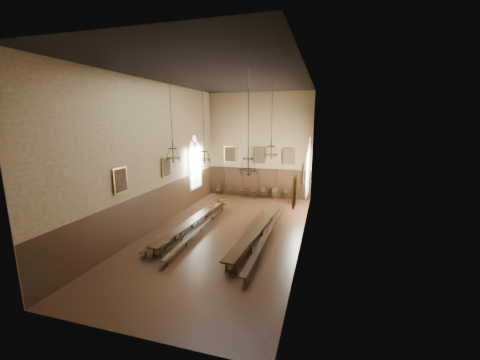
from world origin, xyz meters
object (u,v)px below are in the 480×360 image
at_px(table_left, 195,223).
at_px(chair_0, 218,192).
at_px(chair_2, 241,193).
at_px(bench_left_inner, 201,227).
at_px(chair_3, 252,194).
at_px(chair_4, 262,195).
at_px(chandelier_back_left, 204,154).
at_px(chair_1, 230,192).
at_px(chandelier_front_right, 248,163).
at_px(table_right, 259,231).
at_px(chair_6, 285,197).
at_px(bench_right_outer, 268,233).
at_px(chair_5, 275,196).
at_px(chandelier_front_left, 173,152).
at_px(bench_right_inner, 249,230).
at_px(chandelier_back_right, 271,150).
at_px(bench_left_outer, 186,224).

height_order(table_left, chair_0, chair_0).
bearing_deg(chair_2, bench_left_inner, -75.32).
xyz_separation_m(chair_2, chair_3, (1.06, -0.01, -0.00)).
relative_size(chair_4, chandelier_back_left, 0.20).
xyz_separation_m(chair_1, chandelier_front_right, (4.57, -10.95, 4.37)).
relative_size(table_right, chair_6, 10.67).
relative_size(bench_right_outer, chair_5, 10.64).
bearing_deg(chandelier_front_left, chair_3, 80.83).
height_order(chair_2, chair_5, chair_5).
distance_m(bench_right_inner, bench_right_outer, 1.22).
bearing_deg(chair_5, chair_4, 158.42).
bearing_deg(bench_right_inner, chair_1, 115.43).
bearing_deg(bench_left_inner, table_right, 1.88).
xyz_separation_m(chair_3, chandelier_front_right, (2.46, -10.90, 4.39)).
bearing_deg(chandelier_back_right, chair_6, 88.47).
bearing_deg(chandelier_back_right, chandelier_back_left, -176.12).
bearing_deg(chair_4, chair_6, 11.75).
relative_size(table_left, chair_1, 9.39).
xyz_separation_m(chair_1, chair_6, (4.96, -0.10, -0.02)).
distance_m(chair_3, chandelier_front_left, 11.75).
relative_size(bench_left_inner, bench_right_inner, 1.06).
bearing_deg(bench_right_outer, bench_right_inner, 169.08).
bearing_deg(chair_6, chandelier_back_left, -106.80).
height_order(chandelier_front_left, chandelier_front_right, same).
bearing_deg(chair_4, table_right, -66.39).
height_order(table_left, chandelier_front_right, chandelier_front_right).
xyz_separation_m(bench_left_inner, chair_5, (3.04, 8.70, 0.03)).
distance_m(chair_0, chair_6, 6.02).
bearing_deg(chandelier_back_right, chair_2, 121.66).
bearing_deg(bench_left_outer, chandelier_front_left, -77.33).
bearing_deg(chair_3, chair_5, 9.42).
bearing_deg(table_right, bench_left_outer, 178.46).
distance_m(table_left, chandelier_front_right, 6.43).
height_order(chair_4, chandelier_back_right, chandelier_back_right).
xyz_separation_m(table_right, bench_left_outer, (-4.71, 0.13, -0.12)).
distance_m(table_right, bench_right_inner, 0.71).
relative_size(bench_left_inner, chandelier_back_right, 2.10).
xyz_separation_m(table_left, table_right, (4.13, -0.23, 0.02)).
distance_m(chair_2, chandelier_back_left, 7.65).
distance_m(table_left, chair_5, 9.09).
bearing_deg(bench_left_outer, bench_left_inner, -12.20).
bearing_deg(chandelier_back_left, chair_1, 93.18).
height_order(bench_left_outer, bench_right_outer, bench_right_outer).
xyz_separation_m(bench_left_inner, chair_6, (3.89, 8.70, -0.00)).
distance_m(bench_right_inner, chair_1, 9.31).
relative_size(chair_2, chandelier_back_right, 0.20).
relative_size(bench_left_inner, chair_5, 9.53).
height_order(chair_1, chandelier_back_left, chandelier_back_left).
xyz_separation_m(chair_4, chair_5, (1.10, -0.04, -0.00)).
height_order(chair_1, chair_2, chair_1).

